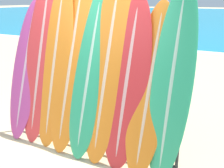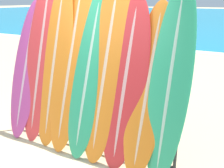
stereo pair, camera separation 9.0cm
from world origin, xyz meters
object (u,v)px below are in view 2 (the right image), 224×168
(surfboard_slot_1, at_px, (41,56))
(surfboard_slot_3, at_px, (71,63))
(surfboard_slot_2, at_px, (55,64))
(surfboard_slot_4, at_px, (89,74))
(surfboard_slot_8, at_px, (170,83))
(surfboard_slot_7, at_px, (148,89))
(person_mid_beach, at_px, (131,35))
(surfboard_slot_6, at_px, (126,83))
(surfboard_slot_0, at_px, (26,69))
(surfboard_rack, at_px, (85,123))
(surfboard_slot_5, at_px, (106,67))

(surfboard_slot_1, bearing_deg, surfboard_slot_3, 0.26)
(surfboard_slot_2, distance_m, surfboard_slot_4, 0.62)
(surfboard_slot_3, height_order, surfboard_slot_8, surfboard_slot_3)
(surfboard_slot_4, distance_m, surfboard_slot_7, 0.88)
(surfboard_slot_1, relative_size, surfboard_slot_7, 1.21)
(surfboard_slot_1, distance_m, person_mid_beach, 6.14)
(surfboard_slot_2, bearing_deg, surfboard_slot_6, -0.97)
(surfboard_slot_0, height_order, surfboard_slot_8, surfboard_slot_8)
(surfboard_slot_2, xyz_separation_m, person_mid_beach, (-1.52, 6.03, -0.34))
(surfboard_slot_3, bearing_deg, surfboard_slot_7, -2.14)
(surfboard_slot_4, xyz_separation_m, person_mid_beach, (-2.13, 6.04, -0.27))
(surfboard_slot_0, relative_size, person_mid_beach, 1.36)
(surfboard_rack, height_order, surfboard_slot_0, surfboard_slot_0)
(surfboard_slot_8, height_order, person_mid_beach, surfboard_slot_8)
(surfboard_slot_2, relative_size, surfboard_slot_8, 1.02)
(surfboard_rack, xyz_separation_m, surfboard_slot_4, (0.02, 0.09, 0.71))
(surfboard_slot_7, relative_size, person_mid_beach, 1.35)
(surfboard_rack, relative_size, surfboard_slot_1, 1.04)
(surfboard_slot_3, bearing_deg, surfboard_slot_4, -7.98)
(surfboard_rack, distance_m, surfboard_slot_1, 1.25)
(surfboard_slot_0, height_order, surfboard_slot_1, surfboard_slot_1)
(person_mid_beach, bearing_deg, surfboard_slot_1, -29.91)
(surfboard_slot_5, bearing_deg, person_mid_beach, 111.74)
(surfboard_rack, distance_m, surfboard_slot_3, 0.90)
(person_mid_beach, bearing_deg, surfboard_slot_5, -19.80)
(surfboard_slot_3, relative_size, surfboard_slot_8, 1.06)
(surfboard_slot_2, relative_size, surfboard_slot_3, 0.96)
(surfboard_slot_0, distance_m, surfboard_slot_5, 1.46)
(surfboard_slot_5, bearing_deg, surfboard_slot_3, 179.70)
(surfboard_slot_3, height_order, surfboard_slot_4, surfboard_slot_3)
(surfboard_slot_6, xyz_separation_m, surfboard_slot_7, (0.30, 0.01, -0.03))
(surfboard_slot_1, bearing_deg, surfboard_slot_0, -169.47)
(surfboard_slot_3, distance_m, surfboard_slot_5, 0.59)
(surfboard_slot_1, height_order, surfboard_slot_5, surfboard_slot_1)
(surfboard_slot_0, relative_size, surfboard_slot_6, 0.97)
(surfboard_slot_1, bearing_deg, surfboard_rack, -8.62)
(surfboard_slot_2, bearing_deg, surfboard_slot_3, 6.84)
(surfboard_slot_0, distance_m, surfboard_slot_6, 1.76)
(surfboard_slot_1, distance_m, surfboard_slot_7, 1.79)
(surfboard_slot_4, relative_size, surfboard_slot_7, 1.06)
(surfboard_slot_3, xyz_separation_m, person_mid_beach, (-1.80, 6.00, -0.39))
(surfboard_slot_1, height_order, surfboard_slot_2, surfboard_slot_1)
(surfboard_slot_7, bearing_deg, person_mid_beach, 116.50)
(surfboard_slot_1, xyz_separation_m, surfboard_slot_7, (1.78, -0.04, -0.23))
(surfboard_slot_8, bearing_deg, surfboard_slot_5, 177.03)
(surfboard_rack, xyz_separation_m, surfboard_slot_0, (-1.17, 0.08, 0.65))
(surfboard_rack, height_order, surfboard_slot_8, surfboard_slot_8)
(surfboard_slot_0, xyz_separation_m, surfboard_slot_1, (0.29, 0.05, 0.22))
(surfboard_slot_7, bearing_deg, surfboard_slot_4, -179.92)
(surfboard_slot_5, xyz_separation_m, surfboard_slot_8, (0.90, -0.05, -0.08))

